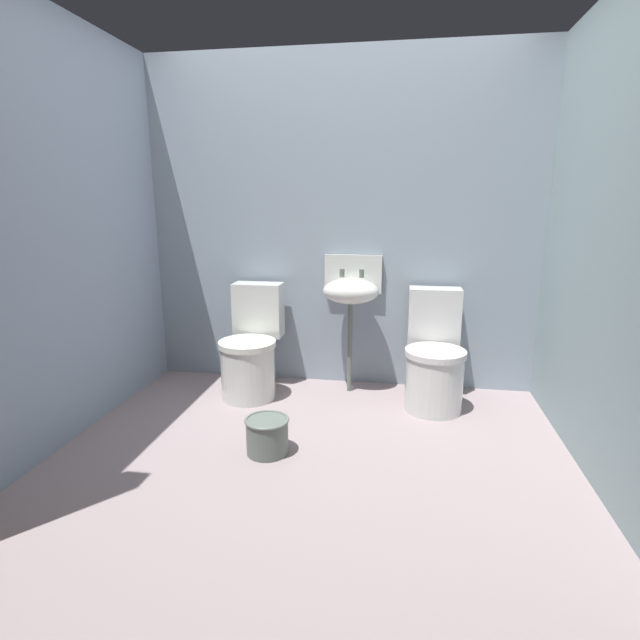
# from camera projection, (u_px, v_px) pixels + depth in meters

# --- Properties ---
(ground_plane) EXTENTS (3.26, 2.74, 0.08)m
(ground_plane) POSITION_uv_depth(u_px,v_px,m) (312.00, 460.00, 2.78)
(ground_plane) COLOR gray
(wall_back) EXTENTS (3.26, 0.10, 2.40)m
(wall_back) POSITION_uv_depth(u_px,v_px,m) (340.00, 225.00, 3.65)
(wall_back) COLOR #8A99A7
(wall_back) RESTS_ON ground
(wall_left) EXTENTS (0.10, 2.54, 2.40)m
(wall_left) POSITION_uv_depth(u_px,v_px,m) (58.00, 232.00, 2.81)
(wall_left) COLOR #8797AB
(wall_left) RESTS_ON ground
(wall_right) EXTENTS (0.10, 2.54, 2.40)m
(wall_right) POSITION_uv_depth(u_px,v_px,m) (621.00, 239.00, 2.35)
(wall_right) COLOR #879EA1
(wall_right) RESTS_ON ground
(toilet_left) EXTENTS (0.40, 0.59, 0.78)m
(toilet_left) POSITION_uv_depth(u_px,v_px,m) (251.00, 351.00, 3.57)
(toilet_left) COLOR silver
(toilet_left) RESTS_ON ground
(toilet_right) EXTENTS (0.40, 0.59, 0.78)m
(toilet_right) POSITION_uv_depth(u_px,v_px,m) (434.00, 360.00, 3.36)
(toilet_right) COLOR silver
(toilet_right) RESTS_ON ground
(sink) EXTENTS (0.42, 0.35, 0.99)m
(sink) POSITION_uv_depth(u_px,v_px,m) (351.00, 290.00, 3.54)
(sink) COLOR #5D675F
(sink) RESTS_ON ground
(bucket) EXTENTS (0.25, 0.25, 0.21)m
(bucket) POSITION_uv_depth(u_px,v_px,m) (267.00, 435.00, 2.76)
(bucket) COLOR #5D675F
(bucket) RESTS_ON ground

